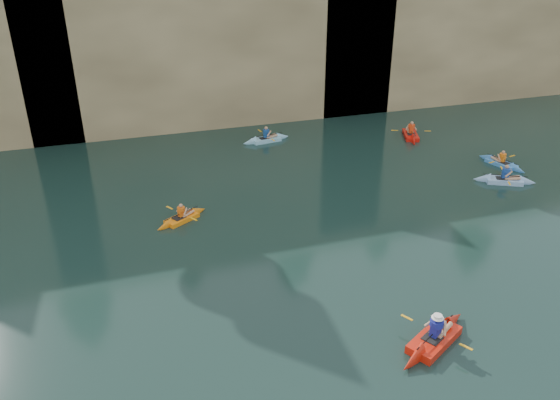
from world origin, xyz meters
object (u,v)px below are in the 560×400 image
object	(u,v)px
main_kayaker	(434,339)
kayaker_orange	(182,218)
kayaker_red_far	(411,135)
kayaker_ltblue_near	(504,180)

from	to	relation	value
main_kayaker	kayaker_orange	xyz separation A→B (m)	(-6.33, 10.75, -0.05)
main_kayaker	kayaker_orange	distance (m)	12.47
main_kayaker	kayaker_orange	size ratio (longest dim) A/B	1.33
main_kayaker	kayaker_red_far	world-z (taller)	main_kayaker
kayaker_ltblue_near	kayaker_red_far	bearing A→B (deg)	124.73
kayaker_orange	kayaker_red_far	distance (m)	17.13
kayaker_red_far	main_kayaker	bearing A→B (deg)	173.34
kayaker_ltblue_near	main_kayaker	bearing A→B (deg)	-109.14
kayaker_orange	kayaker_red_far	size ratio (longest dim) A/B	0.77
kayaker_orange	kayaker_red_far	bearing A→B (deg)	-7.32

